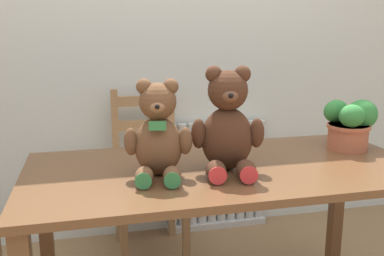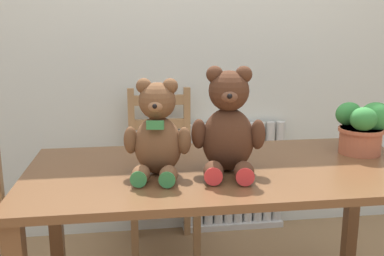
{
  "view_description": "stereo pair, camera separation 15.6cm",
  "coord_description": "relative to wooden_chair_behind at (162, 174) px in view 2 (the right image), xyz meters",
  "views": [
    {
      "loc": [
        -0.53,
        -1.19,
        1.3
      ],
      "look_at": [
        -0.15,
        0.35,
        0.95
      ],
      "focal_mm": 40.0,
      "sensor_mm": 36.0,
      "label": 1
    },
    {
      "loc": [
        -0.38,
        -1.22,
        1.3
      ],
      "look_at": [
        -0.15,
        0.35,
        0.95
      ],
      "focal_mm": 40.0,
      "sensor_mm": 36.0,
      "label": 2
    }
  ],
  "objects": [
    {
      "name": "dining_table",
      "position": [
        0.21,
        -0.82,
        0.2
      ],
      "size": [
        1.6,
        0.78,
        0.77
      ],
      "color": "brown",
      "rests_on": "ground_plane"
    },
    {
      "name": "wall_back",
      "position": [
        0.21,
        0.28,
        0.82
      ],
      "size": [
        8.0,
        0.04,
        2.6
      ],
      "primitive_type": "cube",
      "color": "silver",
      "rests_on": "ground_plane"
    },
    {
      "name": "teddy_bear_right",
      "position": [
        0.2,
        -0.88,
        0.47
      ],
      "size": [
        0.29,
        0.31,
        0.41
      ],
      "rotation": [
        0.0,
        0.0,
        2.95
      ],
      "color": "#472819",
      "rests_on": "dining_table"
    },
    {
      "name": "radiator",
      "position": [
        0.49,
        0.21,
        -0.14
      ],
      "size": [
        0.68,
        0.1,
        0.73
      ],
      "color": "beige",
      "rests_on": "ground_plane"
    },
    {
      "name": "teddy_bear_left",
      "position": [
        -0.07,
        -0.87,
        0.46
      ],
      "size": [
        0.26,
        0.28,
        0.37
      ],
      "rotation": [
        0.0,
        0.0,
        2.96
      ],
      "color": "brown",
      "rests_on": "dining_table"
    },
    {
      "name": "wooden_chair_behind",
      "position": [
        0.0,
        0.0,
        0.0
      ],
      "size": [
        0.38,
        0.45,
        0.97
      ],
      "rotation": [
        0.0,
        0.0,
        3.14
      ],
      "color": "#997047",
      "rests_on": "ground_plane"
    },
    {
      "name": "potted_plant",
      "position": [
        0.85,
        -0.71,
        0.41
      ],
      "size": [
        0.24,
        0.21,
        0.23
      ],
      "color": "#B25B3D",
      "rests_on": "dining_table"
    }
  ]
}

